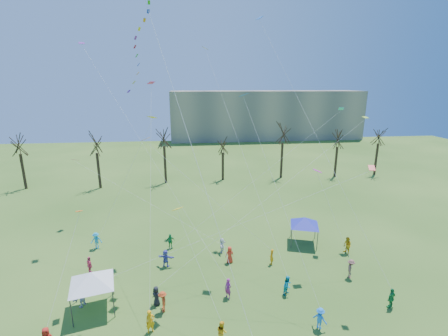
{
  "coord_description": "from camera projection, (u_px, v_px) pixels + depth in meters",
  "views": [
    {
      "loc": [
        -2.73,
        -17.19,
        17.01
      ],
      "look_at": [
        -0.21,
        5.0,
        11.0
      ],
      "focal_mm": 25.0,
      "sensor_mm": 36.0,
      "label": 1
    }
  ],
  "objects": [
    {
      "name": "small_kites_aloft",
      "position": [
        210.0,
        128.0,
        29.09
      ],
      "size": [
        32.96,
        19.32,
        33.22
      ],
      "color": "orange",
      "rests_on": "ground"
    },
    {
      "name": "bare_tree_row",
      "position": [
        220.0,
        144.0,
        54.98
      ],
      "size": [
        68.54,
        8.08,
        10.35
      ],
      "color": "black",
      "rests_on": "ground"
    },
    {
      "name": "big_box_kite",
      "position": [
        143.0,
        45.0,
        21.99
      ],
      "size": [
        4.31,
        5.76,
        24.45
      ],
      "color": "red",
      "rests_on": "ground"
    },
    {
      "name": "distant_building",
      "position": [
        266.0,
        115.0,
        100.33
      ],
      "size": [
        60.0,
        14.0,
        15.0
      ],
      "primitive_type": "cube",
      "color": "gray",
      "rests_on": "ground"
    },
    {
      "name": "canopy_tent_white",
      "position": [
        91.0,
        278.0,
        23.64
      ],
      "size": [
        4.27,
        4.27,
        3.29
      ],
      "color": "#3F3F44",
      "rests_on": "ground"
    },
    {
      "name": "festival_crowd",
      "position": [
        209.0,
        275.0,
        27.31
      ],
      "size": [
        27.11,
        14.87,
        1.82
      ],
      "color": "red",
      "rests_on": "ground"
    },
    {
      "name": "canopy_tent_blue",
      "position": [
        305.0,
        221.0,
        33.86
      ],
      "size": [
        3.91,
        3.91,
        3.08
      ],
      "color": "#3F3F44",
      "rests_on": "ground"
    }
  ]
}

